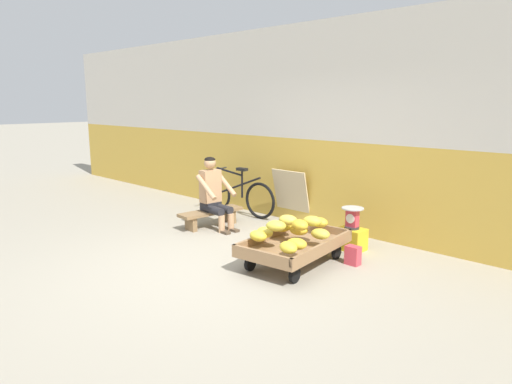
{
  "coord_description": "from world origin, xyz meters",
  "views": [
    {
      "loc": [
        4.08,
        -3.4,
        2.01
      ],
      "look_at": [
        -0.32,
        1.18,
        0.75
      ],
      "focal_mm": 32.23,
      "sensor_mm": 36.0,
      "label": 1
    }
  ],
  "objects_px": {
    "banana_cart": "(295,246)",
    "vendor_seated": "(214,193)",
    "weighing_scale": "(352,218)",
    "bicycle_near_left": "(238,195)",
    "plastic_crate": "(351,239)",
    "sign_board": "(291,196)",
    "shopping_bag": "(353,255)",
    "low_bench": "(211,214)"
  },
  "relations": [
    {
      "from": "banana_cart",
      "to": "plastic_crate",
      "type": "relative_size",
      "value": 4.24
    },
    {
      "from": "plastic_crate",
      "to": "weighing_scale",
      "type": "height_order",
      "value": "weighing_scale"
    },
    {
      "from": "low_bench",
      "to": "sign_board",
      "type": "xyz_separation_m",
      "value": [
        0.72,
        1.17,
        0.24
      ]
    },
    {
      "from": "banana_cart",
      "to": "vendor_seated",
      "type": "relative_size",
      "value": 1.34
    },
    {
      "from": "banana_cart",
      "to": "vendor_seated",
      "type": "bearing_deg",
      "value": 167.96
    },
    {
      "from": "vendor_seated",
      "to": "plastic_crate",
      "type": "relative_size",
      "value": 3.17
    },
    {
      "from": "weighing_scale",
      "to": "plastic_crate",
      "type": "bearing_deg",
      "value": 90.0
    },
    {
      "from": "plastic_crate",
      "to": "vendor_seated",
      "type": "bearing_deg",
      "value": -165.8
    },
    {
      "from": "banana_cart",
      "to": "low_bench",
      "type": "distance_m",
      "value": 2.16
    },
    {
      "from": "weighing_scale",
      "to": "bicycle_near_left",
      "type": "height_order",
      "value": "bicycle_near_left"
    },
    {
      "from": "banana_cart",
      "to": "weighing_scale",
      "type": "distance_m",
      "value": 1.03
    },
    {
      "from": "low_bench",
      "to": "weighing_scale",
      "type": "height_order",
      "value": "weighing_scale"
    },
    {
      "from": "low_bench",
      "to": "sign_board",
      "type": "bearing_deg",
      "value": 58.26
    },
    {
      "from": "banana_cart",
      "to": "bicycle_near_left",
      "type": "relative_size",
      "value": 0.92
    },
    {
      "from": "banana_cart",
      "to": "plastic_crate",
      "type": "height_order",
      "value": "banana_cart"
    },
    {
      "from": "vendor_seated",
      "to": "sign_board",
      "type": "bearing_deg",
      "value": 61.6
    },
    {
      "from": "sign_board",
      "to": "shopping_bag",
      "type": "xyz_separation_m",
      "value": [
        1.92,
        -1.11,
        -0.32
      ]
    },
    {
      "from": "bicycle_near_left",
      "to": "weighing_scale",
      "type": "bearing_deg",
      "value": -7.07
    },
    {
      "from": "weighing_scale",
      "to": "shopping_bag",
      "type": "bearing_deg",
      "value": -55.76
    },
    {
      "from": "banana_cart",
      "to": "vendor_seated",
      "type": "distance_m",
      "value": 2.1
    },
    {
      "from": "shopping_bag",
      "to": "plastic_crate",
      "type": "bearing_deg",
      "value": 124.18
    },
    {
      "from": "banana_cart",
      "to": "shopping_bag",
      "type": "xyz_separation_m",
      "value": [
        0.52,
        0.5,
        -0.12
      ]
    },
    {
      "from": "bicycle_near_left",
      "to": "sign_board",
      "type": "distance_m",
      "value": 1.05
    },
    {
      "from": "banana_cart",
      "to": "vendor_seated",
      "type": "xyz_separation_m",
      "value": [
        -2.03,
        0.43,
        0.33
      ]
    },
    {
      "from": "plastic_crate",
      "to": "sign_board",
      "type": "height_order",
      "value": "sign_board"
    },
    {
      "from": "sign_board",
      "to": "low_bench",
      "type": "bearing_deg",
      "value": -121.74
    },
    {
      "from": "sign_board",
      "to": "shopping_bag",
      "type": "bearing_deg",
      "value": -30.05
    },
    {
      "from": "banana_cart",
      "to": "low_bench",
      "type": "relative_size",
      "value": 1.36
    },
    {
      "from": "plastic_crate",
      "to": "shopping_bag",
      "type": "bearing_deg",
      "value": -55.82
    },
    {
      "from": "low_bench",
      "to": "weighing_scale",
      "type": "distance_m",
      "value": 2.38
    },
    {
      "from": "weighing_scale",
      "to": "bicycle_near_left",
      "type": "xyz_separation_m",
      "value": [
        -2.58,
        0.32,
        -0.1
      ]
    },
    {
      "from": "weighing_scale",
      "to": "sign_board",
      "type": "xyz_separation_m",
      "value": [
        -1.58,
        0.62,
        -0.02
      ]
    },
    {
      "from": "weighing_scale",
      "to": "shopping_bag",
      "type": "relative_size",
      "value": 1.25
    },
    {
      "from": "banana_cart",
      "to": "plastic_crate",
      "type": "xyz_separation_m",
      "value": [
        0.19,
        0.99,
        -0.09
      ]
    },
    {
      "from": "sign_board",
      "to": "shopping_bag",
      "type": "height_order",
      "value": "sign_board"
    },
    {
      "from": "banana_cart",
      "to": "plastic_crate",
      "type": "distance_m",
      "value": 1.01
    },
    {
      "from": "low_bench",
      "to": "weighing_scale",
      "type": "bearing_deg",
      "value": 13.5
    },
    {
      "from": "vendor_seated",
      "to": "low_bench",
      "type": "bearing_deg",
      "value": 175.73
    },
    {
      "from": "vendor_seated",
      "to": "sign_board",
      "type": "relative_size",
      "value": 1.29
    },
    {
      "from": "bicycle_near_left",
      "to": "plastic_crate",
      "type": "bearing_deg",
      "value": -7.05
    },
    {
      "from": "banana_cart",
      "to": "plastic_crate",
      "type": "bearing_deg",
      "value": 79.28
    },
    {
      "from": "banana_cart",
      "to": "low_bench",
      "type": "bearing_deg",
      "value": 168.28
    }
  ]
}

